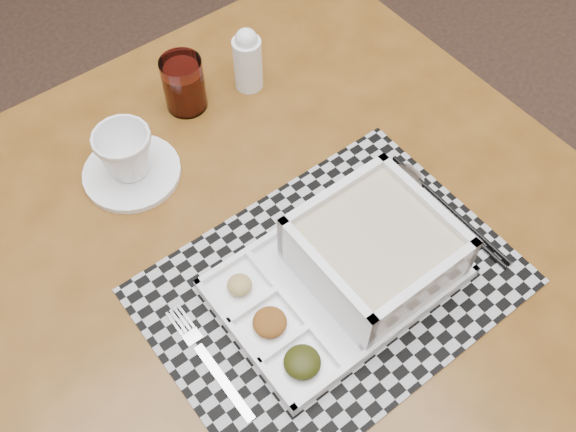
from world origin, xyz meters
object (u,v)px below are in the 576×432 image
at_px(dining_table, 279,257).
at_px(cup, 126,153).
at_px(juice_glass, 184,86).
at_px(creamer_bottle, 248,60).
at_px(serving_tray, 363,260).

relative_size(dining_table, cup, 11.21).
bearing_deg(juice_glass, creamer_bottle, -9.61).
distance_m(serving_tray, creamer_bottle, 0.41).
distance_m(dining_table, cup, 0.28).
height_order(serving_tray, creamer_bottle, creamer_bottle).
bearing_deg(serving_tray, creamer_bottle, 79.71).
xyz_separation_m(dining_table, cup, (-0.13, 0.21, 0.12)).
distance_m(juice_glass, creamer_bottle, 0.11).
distance_m(serving_tray, cup, 0.38).
distance_m(cup, juice_glass, 0.16).
height_order(dining_table, serving_tray, serving_tray).
bearing_deg(creamer_bottle, cup, -166.29).
relative_size(serving_tray, creamer_bottle, 2.83).
xyz_separation_m(dining_table, serving_tray, (0.05, -0.12, 0.11)).
height_order(serving_tray, juice_glass, serving_tray).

